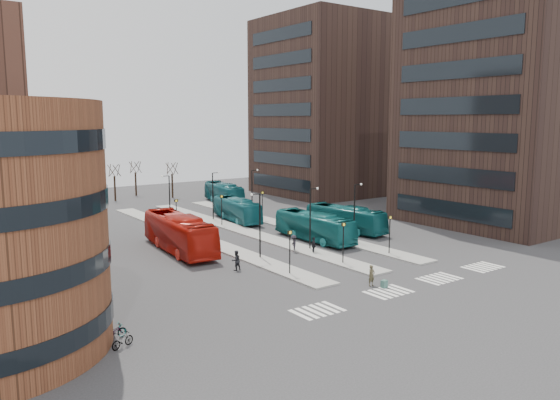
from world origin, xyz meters
TOP-DOWN VIEW (x-y plane):
  - ground at (0.00, 0.00)m, footprint 160.00×160.00m
  - island_left at (-4.00, 30.00)m, footprint 2.50×45.00m
  - island_mid at (2.00, 30.00)m, footprint 2.50×45.00m
  - island_right at (8.00, 30.00)m, footprint 2.50×45.00m
  - suitcase at (-0.50, 4.93)m, footprint 0.50×0.42m
  - red_bus at (-8.25, 25.16)m, footprint 4.22×13.35m
  - teal_bus_a at (5.62, 21.02)m, footprint 2.59×10.97m
  - teal_bus_b at (4.85, 35.78)m, footprint 3.98×10.82m
  - teal_bus_c at (11.73, 22.76)m, footprint 3.57×10.95m
  - teal_bus_d at (10.98, 49.83)m, footprint 4.52×11.59m
  - traveller at (-1.00, 5.82)m, footprint 0.61×0.40m
  - commuter_a at (-7.31, 15.88)m, footprint 0.88×0.70m
  - commuter_b at (1.88, 16.51)m, footprint 0.74×1.05m
  - commuter_c at (0.80, 18.34)m, footprint 1.02×1.25m
  - bicycle_near at (-21.00, 7.24)m, footprint 1.69×0.91m
  - bicycle_mid at (-21.00, 5.76)m, footprint 1.59×0.96m
  - bicycle_far at (-21.00, 7.39)m, footprint 1.70×0.65m
  - crosswalk_stripes at (1.75, 4.00)m, footprint 22.35×2.40m
  - tower_near at (31.98, 16.00)m, footprint 20.12×20.00m
  - tower_far at (31.98, 50.00)m, footprint 20.12×20.00m
  - sign_poles at (1.60, 23.00)m, footprint 12.45×22.12m
  - lamp_posts at (2.64, 28.00)m, footprint 14.04×20.24m
  - bare_trees at (2.67, 62.67)m, footprint 10.97×8.14m

SIDE VIEW (x-z plane):
  - ground at x=0.00m, z-range 0.00..0.00m
  - crosswalk_stripes at x=1.75m, z-range 0.00..0.01m
  - island_left at x=-4.00m, z-range 0.00..0.15m
  - island_mid at x=2.00m, z-range 0.00..0.15m
  - island_right at x=8.00m, z-range 0.00..0.15m
  - suitcase at x=-0.50m, z-range 0.00..0.59m
  - bicycle_near at x=-21.00m, z-range 0.00..0.84m
  - bicycle_far at x=-21.00m, z-range 0.00..0.88m
  - bicycle_mid at x=-21.00m, z-range 0.00..0.92m
  - commuter_b at x=1.88m, z-range 0.00..1.65m
  - traveller at x=-1.00m, z-range 0.00..1.68m
  - commuter_c at x=0.80m, z-range 0.00..1.69m
  - commuter_a at x=-7.31m, z-range 0.00..1.75m
  - teal_bus_b at x=4.85m, z-range 0.00..2.95m
  - teal_bus_c at x=11.73m, z-range 0.00..3.00m
  - teal_bus_a at x=5.62m, z-range 0.00..3.05m
  - teal_bus_d at x=10.98m, z-range 0.00..3.15m
  - red_bus at x=-8.25m, z-range 0.00..3.66m
  - sign_poles at x=1.60m, z-range 0.58..4.23m
  - bare_trees at x=2.67m, z-range -0.22..5.67m
  - lamp_posts at x=2.64m, z-range 0.52..6.64m
  - tower_near at x=31.98m, z-range 0.00..30.00m
  - tower_far at x=31.98m, z-range 0.00..30.00m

